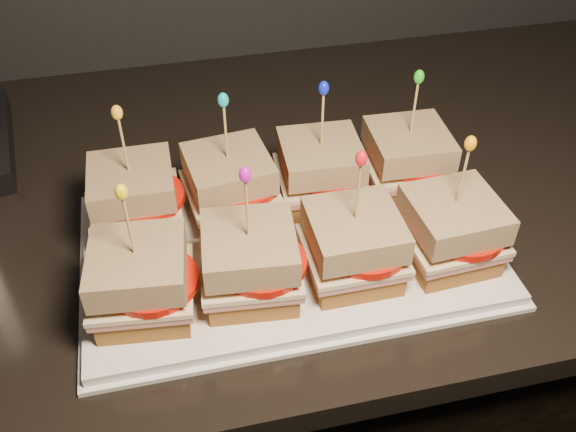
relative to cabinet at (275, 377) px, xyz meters
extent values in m
cube|color=black|center=(0.00, 0.00, 0.00)|extent=(2.22, 0.68, 0.86)
cube|color=black|center=(0.00, 0.00, 0.45)|extent=(2.26, 0.72, 0.03)
cube|color=white|center=(-0.01, -0.15, 0.47)|extent=(0.46, 0.29, 0.02)
cube|color=white|center=(-0.01, -0.15, 0.47)|extent=(0.48, 0.30, 0.01)
cube|color=brown|center=(-0.18, -0.08, 0.49)|extent=(0.09, 0.09, 0.03)
cube|color=#B86052|center=(-0.18, -0.08, 0.51)|extent=(0.10, 0.10, 0.01)
cube|color=beige|center=(-0.18, -0.08, 0.52)|extent=(0.10, 0.10, 0.01)
cylinder|color=red|center=(-0.16, -0.08, 0.53)|extent=(0.09, 0.09, 0.01)
cube|color=#572A0F|center=(-0.18, -0.08, 0.55)|extent=(0.09, 0.09, 0.03)
cylinder|color=tan|center=(-0.18, -0.08, 0.59)|extent=(0.00, 0.00, 0.09)
ellipsoid|color=yellow|center=(-0.18, -0.08, 0.64)|extent=(0.01, 0.01, 0.02)
cube|color=brown|center=(-0.06, -0.08, 0.49)|extent=(0.10, 0.10, 0.03)
cube|color=#B86052|center=(-0.06, -0.08, 0.51)|extent=(0.11, 0.11, 0.01)
cube|color=beige|center=(-0.06, -0.08, 0.52)|extent=(0.11, 0.11, 0.01)
cylinder|color=red|center=(-0.05, -0.08, 0.53)|extent=(0.09, 0.09, 0.01)
cube|color=#572A0F|center=(-0.06, -0.08, 0.55)|extent=(0.10, 0.10, 0.03)
cylinder|color=tan|center=(-0.06, -0.08, 0.59)|extent=(0.00, 0.00, 0.09)
ellipsoid|color=#11B2C2|center=(-0.06, -0.08, 0.64)|extent=(0.01, 0.01, 0.02)
cube|color=brown|center=(0.05, -0.08, 0.49)|extent=(0.10, 0.10, 0.03)
cube|color=#B86052|center=(0.05, -0.08, 0.51)|extent=(0.11, 0.10, 0.01)
cube|color=beige|center=(0.05, -0.08, 0.52)|extent=(0.11, 0.10, 0.01)
cylinder|color=red|center=(0.06, -0.08, 0.53)|extent=(0.09, 0.09, 0.01)
cube|color=#572A0F|center=(0.05, -0.08, 0.55)|extent=(0.10, 0.10, 0.03)
cylinder|color=tan|center=(0.05, -0.08, 0.59)|extent=(0.00, 0.00, 0.09)
ellipsoid|color=#0D22DD|center=(0.05, -0.08, 0.64)|extent=(0.01, 0.01, 0.02)
cube|color=brown|center=(0.16, -0.08, 0.49)|extent=(0.10, 0.10, 0.03)
cube|color=#B86052|center=(0.16, -0.08, 0.51)|extent=(0.10, 0.10, 0.01)
cube|color=beige|center=(0.16, -0.08, 0.52)|extent=(0.11, 0.10, 0.01)
cylinder|color=red|center=(0.17, -0.08, 0.53)|extent=(0.09, 0.09, 0.01)
cube|color=#572A0F|center=(0.16, -0.08, 0.55)|extent=(0.10, 0.10, 0.03)
cylinder|color=tan|center=(0.16, -0.08, 0.59)|extent=(0.00, 0.00, 0.09)
ellipsoid|color=green|center=(0.16, -0.08, 0.64)|extent=(0.01, 0.01, 0.02)
cube|color=brown|center=(-0.18, -0.21, 0.49)|extent=(0.10, 0.10, 0.03)
cube|color=#B86052|center=(-0.18, -0.21, 0.51)|extent=(0.11, 0.11, 0.01)
cube|color=beige|center=(-0.18, -0.21, 0.52)|extent=(0.11, 0.11, 0.01)
cylinder|color=red|center=(-0.16, -0.22, 0.53)|extent=(0.09, 0.09, 0.01)
cube|color=#572A0F|center=(-0.18, -0.21, 0.55)|extent=(0.10, 0.10, 0.03)
cylinder|color=tan|center=(-0.18, -0.21, 0.59)|extent=(0.00, 0.00, 0.09)
ellipsoid|color=yellow|center=(-0.18, -0.21, 0.64)|extent=(0.01, 0.01, 0.02)
cube|color=brown|center=(-0.06, -0.21, 0.49)|extent=(0.10, 0.10, 0.03)
cube|color=#B86052|center=(-0.06, -0.21, 0.51)|extent=(0.11, 0.11, 0.01)
cube|color=beige|center=(-0.06, -0.21, 0.52)|extent=(0.11, 0.11, 0.01)
cylinder|color=red|center=(-0.05, -0.22, 0.53)|extent=(0.09, 0.09, 0.01)
cube|color=#572A0F|center=(-0.06, -0.21, 0.55)|extent=(0.10, 0.10, 0.03)
cylinder|color=tan|center=(-0.06, -0.21, 0.59)|extent=(0.00, 0.00, 0.09)
ellipsoid|color=#CD10BA|center=(-0.06, -0.21, 0.64)|extent=(0.01, 0.01, 0.02)
cube|color=brown|center=(0.05, -0.21, 0.49)|extent=(0.09, 0.09, 0.03)
cube|color=#B86052|center=(0.05, -0.21, 0.51)|extent=(0.10, 0.10, 0.01)
cube|color=beige|center=(0.05, -0.21, 0.52)|extent=(0.10, 0.10, 0.01)
cylinder|color=red|center=(0.06, -0.22, 0.53)|extent=(0.09, 0.09, 0.01)
cube|color=#572A0F|center=(0.05, -0.21, 0.55)|extent=(0.09, 0.09, 0.03)
cylinder|color=tan|center=(0.05, -0.21, 0.59)|extent=(0.00, 0.00, 0.09)
ellipsoid|color=red|center=(0.05, -0.21, 0.64)|extent=(0.01, 0.01, 0.02)
cube|color=brown|center=(0.16, -0.21, 0.49)|extent=(0.10, 0.10, 0.03)
cube|color=#B86052|center=(0.16, -0.21, 0.51)|extent=(0.11, 0.10, 0.01)
cube|color=beige|center=(0.16, -0.21, 0.52)|extent=(0.11, 0.10, 0.01)
cylinder|color=red|center=(0.17, -0.22, 0.53)|extent=(0.09, 0.09, 0.01)
cube|color=#572A0F|center=(0.16, -0.21, 0.55)|extent=(0.10, 0.10, 0.03)
cylinder|color=tan|center=(0.16, -0.21, 0.59)|extent=(0.00, 0.00, 0.09)
ellipsoid|color=#FD9B0A|center=(0.16, -0.21, 0.64)|extent=(0.01, 0.01, 0.02)
camera|label=1|loc=(-0.13, -0.67, 0.99)|focal=40.00mm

